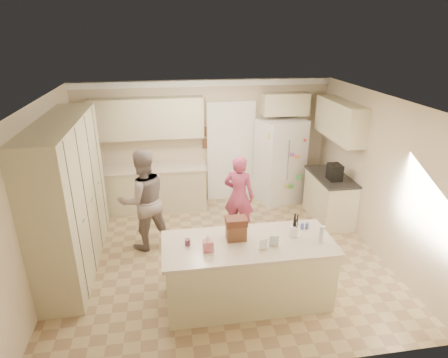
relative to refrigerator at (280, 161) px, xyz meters
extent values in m
cube|color=tan|center=(-1.57, -2.00, -0.91)|extent=(5.20, 4.60, 0.02)
cube|color=white|center=(-1.57, -2.00, 1.71)|extent=(5.20, 4.60, 0.02)
cube|color=beige|center=(-1.57, 0.31, 0.40)|extent=(5.20, 0.02, 2.60)
cube|color=beige|center=(-1.57, -4.31, 0.40)|extent=(5.20, 0.02, 2.60)
cube|color=beige|center=(-4.18, -2.00, 0.40)|extent=(0.02, 4.60, 2.60)
cube|color=beige|center=(1.04, -2.00, 0.40)|extent=(0.02, 4.60, 2.60)
cube|color=white|center=(-1.57, 0.26, 1.63)|extent=(5.20, 0.08, 0.12)
cube|color=beige|center=(-3.87, -1.80, 0.28)|extent=(0.60, 2.60, 2.35)
cube|color=beige|center=(-2.72, 0.00, -0.46)|extent=(2.20, 0.60, 0.88)
cube|color=beige|center=(-2.72, -0.01, 0.00)|extent=(2.24, 0.63, 0.04)
cube|color=beige|center=(-2.72, 0.12, 1.00)|extent=(2.20, 0.35, 0.80)
cube|color=black|center=(-1.02, 0.28, 0.15)|extent=(0.90, 0.06, 2.10)
cube|color=white|center=(-1.02, 0.24, 0.15)|extent=(1.02, 0.03, 2.22)
cube|color=brown|center=(-1.55, 0.27, 0.65)|extent=(0.15, 0.02, 0.20)
cube|color=brown|center=(-1.55, 0.27, 0.38)|extent=(0.15, 0.02, 0.20)
cube|color=white|center=(0.00, 0.00, 0.00)|extent=(1.07, 0.94, 1.80)
cube|color=gray|center=(0.00, -0.36, 0.00)|extent=(0.02, 0.02, 1.78)
cube|color=black|center=(-0.22, -0.37, 0.25)|extent=(0.22, 0.03, 0.35)
cylinder|color=silver|center=(-0.05, -0.37, 0.15)|extent=(0.02, 0.02, 0.85)
cylinder|color=silver|center=(0.05, -0.37, 0.15)|extent=(0.02, 0.02, 0.85)
cube|color=beige|center=(0.08, 0.12, 1.20)|extent=(0.95, 0.35, 0.45)
cube|color=beige|center=(0.73, -1.00, -0.46)|extent=(0.60, 1.20, 0.88)
cube|color=#2D2B28|center=(0.72, -1.00, 0.00)|extent=(0.63, 1.24, 0.04)
cube|color=beige|center=(0.85, -0.80, 1.05)|extent=(0.35, 1.50, 0.70)
cube|color=black|center=(0.68, -1.20, 0.17)|extent=(0.22, 0.28, 0.30)
cube|color=beige|center=(-1.37, -3.10, -0.46)|extent=(2.20, 0.90, 0.88)
cube|color=beige|center=(-1.37, -3.10, 0.00)|extent=(2.28, 0.96, 0.05)
cylinder|color=white|center=(-0.72, -3.05, 0.10)|extent=(0.13, 0.13, 0.15)
cube|color=#E37285|center=(-1.92, -3.20, 0.10)|extent=(0.13, 0.13, 0.14)
cone|color=white|center=(-1.92, -3.20, 0.20)|extent=(0.08, 0.08, 0.08)
cube|color=brown|center=(-1.52, -3.00, 0.14)|extent=(0.26, 0.18, 0.22)
cube|color=#592D1E|center=(-1.52, -3.00, 0.30)|extent=(0.28, 0.20, 0.10)
cylinder|color=#59263F|center=(-2.17, -3.05, 0.07)|extent=(0.07, 0.07, 0.09)
cube|color=white|center=(-1.22, -3.30, 0.11)|extent=(0.12, 0.06, 0.16)
cube|color=silver|center=(-1.07, -3.25, 0.11)|extent=(0.12, 0.05, 0.16)
cylinder|color=silver|center=(-0.42, -3.25, 0.14)|extent=(0.07, 0.07, 0.24)
cylinder|color=#4755A5|center=(-0.55, -2.88, 0.07)|extent=(0.05, 0.05, 0.09)
cylinder|color=#4755A5|center=(-0.48, -2.88, 0.07)|extent=(0.05, 0.05, 0.09)
imported|color=gray|center=(-2.80, -1.46, -0.02)|extent=(1.03, 0.91, 1.76)
imported|color=#A83742|center=(-1.15, -1.30, -0.14)|extent=(0.66, 0.57, 1.52)
camera|label=1|loc=(-2.36, -7.26, 2.67)|focal=30.00mm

